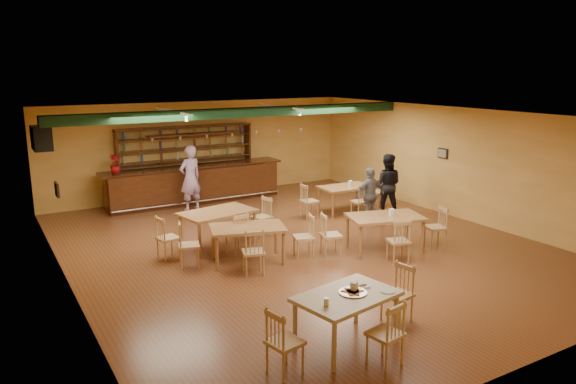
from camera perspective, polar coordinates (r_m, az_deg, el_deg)
floor at (r=12.59m, az=1.29°, el=-5.65°), size 12.00×12.00×0.00m
ceiling_beam at (r=14.43m, az=-4.58°, el=8.35°), size 10.00×0.30×0.25m
track_rail_left at (r=14.30m, az=-12.22°, el=8.35°), size 0.05×2.50×0.05m
track_rail_right at (r=15.61m, az=-0.89°, el=8.99°), size 0.05×2.50×0.05m
ac_unit at (r=14.51m, az=-24.47°, el=5.20°), size 0.34×0.70×0.48m
picture_left at (r=11.45m, az=-23.19°, el=0.23°), size 0.04×0.34×0.28m
picture_right at (r=15.67m, az=16.00°, el=3.94°), size 0.04×0.34×0.28m
bar_counter at (r=16.68m, az=-9.78°, el=0.81°), size 5.56×0.85×1.13m
back_bar_hutch at (r=17.15m, az=-10.61°, el=3.07°), size 4.30×0.40×2.28m
poinsettia at (r=15.87m, az=-17.78°, el=2.81°), size 0.38×0.38×0.52m
dining_table_a at (r=12.55m, az=-7.40°, el=-3.85°), size 1.80×1.27×0.82m
dining_table_b at (r=15.47m, az=6.10°, el=-0.75°), size 1.53×0.96×0.75m
dining_table_c at (r=11.49m, az=-4.27°, el=-5.50°), size 1.75×1.34×0.77m
dining_table_d at (r=12.32m, az=10.13°, el=-4.29°), size 1.83×1.40×0.81m
near_table at (r=8.22m, az=6.16°, el=-13.22°), size 1.62×1.20×0.79m
pizza_tray at (r=8.11m, az=6.84°, el=-10.48°), size 0.43×0.43×0.01m
parmesan_shaker at (r=7.66m, az=4.05°, el=-11.48°), size 0.09×0.09×0.11m
napkin_stack at (r=8.41m, az=7.42°, el=-9.56°), size 0.20×0.15×0.03m
pizza_server at (r=8.23m, az=7.51°, el=-10.05°), size 0.33×0.14×0.00m
side_plate at (r=8.24m, az=10.42°, el=-10.23°), size 0.26×0.26×0.01m
patron_bar at (r=15.70m, az=-10.26°, el=1.44°), size 0.78×0.61×1.88m
patron_right_a at (r=15.24m, az=10.35°, el=0.78°), size 1.06×1.05×1.72m
patron_right_b at (r=14.46m, az=8.67°, el=-0.32°), size 0.88×0.40×1.47m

